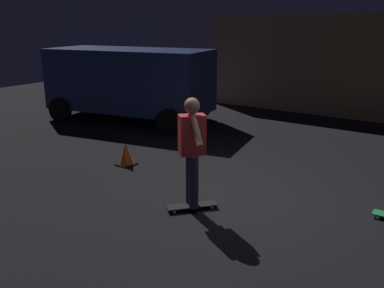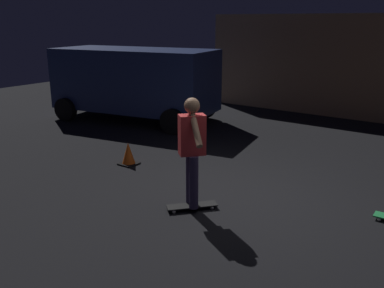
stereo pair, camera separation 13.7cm
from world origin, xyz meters
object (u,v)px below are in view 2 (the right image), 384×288
Objects in this scene: parked_van at (134,80)px; traffic_cone at (128,154)px; skater at (192,145)px; skateboard_ridden at (192,206)px.

parked_van is 4.13m from traffic_cone.
parked_van is at bearing 140.93° from skater.
skateboard_ridden is 1.56× the size of traffic_cone.
parked_van reaches higher than skater.
parked_van is 2.91× the size of skater.
parked_van is 6.76× the size of skateboard_ridden.
traffic_cone is (-2.26, 0.95, -0.83)m from skater.
skater reaches higher than skateboard_ridden.
skateboard_ridden is (4.90, -3.97, -1.11)m from parked_van.
traffic_cone is at bearing 157.25° from skater.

